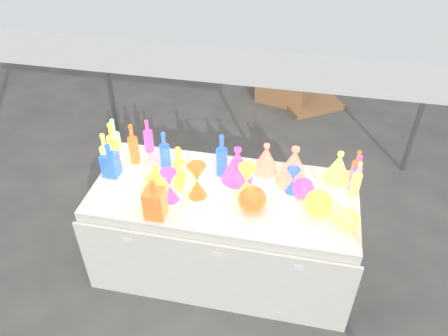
% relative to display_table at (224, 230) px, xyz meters
% --- Properties ---
extents(ground, '(80.00, 80.00, 0.00)m').
position_rel_display_table_xyz_m(ground, '(-0.00, 0.01, -0.37)').
color(ground, slate).
rests_on(ground, ground).
extents(display_table, '(1.84, 0.83, 0.75)m').
position_rel_display_table_xyz_m(display_table, '(0.00, 0.00, 0.00)').
color(display_table, white).
rests_on(display_table, ground).
extents(cardboard_box_closed, '(0.69, 0.57, 0.43)m').
position_rel_display_table_xyz_m(cardboard_box_closed, '(0.21, 2.67, -0.16)').
color(cardboard_box_closed, '#AD784E').
rests_on(cardboard_box_closed, ground).
extents(cardboard_box_flat, '(0.82, 0.76, 0.06)m').
position_rel_display_table_xyz_m(cardboard_box_flat, '(0.56, 2.59, -0.35)').
color(cardboard_box_flat, '#AD784E').
rests_on(cardboard_box_flat, ground).
extents(bottle_0, '(0.10, 0.10, 0.33)m').
position_rel_display_table_xyz_m(bottle_0, '(-0.85, 0.19, 0.54)').
color(bottle_0, '#F84E17').
rests_on(bottle_0, display_table).
extents(bottle_1, '(0.09, 0.09, 0.31)m').
position_rel_display_table_xyz_m(bottle_1, '(-0.46, 0.17, 0.53)').
color(bottle_1, '#167E48').
rests_on(bottle_1, display_table).
extents(bottle_2, '(0.09, 0.09, 0.33)m').
position_rel_display_table_xyz_m(bottle_2, '(-0.70, 0.20, 0.54)').
color(bottle_2, orange).
rests_on(bottle_2, display_table).
extents(bottle_3, '(0.08, 0.08, 0.27)m').
position_rel_display_table_xyz_m(bottle_3, '(-0.65, 0.36, 0.51)').
color(bottle_3, '#1D58AC').
rests_on(bottle_3, display_table).
extents(bottle_4, '(0.09, 0.09, 0.32)m').
position_rel_display_table_xyz_m(bottle_4, '(-0.85, 0.06, 0.54)').
color(bottle_4, '#137678').
rests_on(bottle_4, display_table).
extents(bottle_5, '(0.09, 0.09, 0.35)m').
position_rel_display_table_xyz_m(bottle_5, '(-0.84, 0.21, 0.55)').
color(bottle_5, '#C226A7').
rests_on(bottle_5, display_table).
extents(bottle_6, '(0.11, 0.11, 0.33)m').
position_rel_display_table_xyz_m(bottle_6, '(-0.30, -0.00, 0.54)').
color(bottle_6, '#F84E17').
rests_on(bottle_6, display_table).
extents(bottle_7, '(0.08, 0.08, 0.34)m').
position_rel_display_table_xyz_m(bottle_7, '(-0.05, 0.19, 0.54)').
color(bottle_7, '#167E48').
rests_on(bottle_7, display_table).
extents(decanter_0, '(0.13, 0.13, 0.27)m').
position_rel_display_table_xyz_m(decanter_0, '(-0.41, -0.13, 0.51)').
color(decanter_0, '#F84E17').
rests_on(decanter_0, display_table).
extents(decanter_1, '(0.13, 0.13, 0.29)m').
position_rel_display_table_xyz_m(decanter_1, '(-0.38, -0.30, 0.52)').
color(decanter_1, orange).
rests_on(decanter_1, display_table).
extents(decanter_2, '(0.11, 0.11, 0.27)m').
position_rel_display_table_xyz_m(decanter_2, '(-0.81, 0.03, 0.51)').
color(decanter_2, '#167E48').
rests_on(decanter_2, display_table).
extents(hourglass_0, '(0.14, 0.14, 0.25)m').
position_rel_display_table_xyz_m(hourglass_0, '(-0.17, -0.07, 0.50)').
color(hourglass_0, orange).
rests_on(hourglass_0, display_table).
extents(hourglass_1, '(0.15, 0.15, 0.23)m').
position_rel_display_table_xyz_m(hourglass_1, '(-0.33, -0.14, 0.49)').
color(hourglass_1, '#1D58AC').
rests_on(hourglass_1, display_table).
extents(hourglass_3, '(0.11, 0.11, 0.20)m').
position_rel_display_table_xyz_m(hourglass_3, '(-0.25, 0.00, 0.48)').
color(hourglass_3, '#C226A7').
rests_on(hourglass_3, display_table).
extents(hourglass_4, '(0.15, 0.15, 0.24)m').
position_rel_display_table_xyz_m(hourglass_4, '(0.15, 0.00, 0.49)').
color(hourglass_4, '#F84E17').
rests_on(hourglass_4, display_table).
extents(hourglass_5, '(0.12, 0.12, 0.19)m').
position_rel_display_table_xyz_m(hourglass_5, '(0.45, 0.10, 0.47)').
color(hourglass_5, '#167E48').
rests_on(hourglass_5, display_table).
extents(globe_0, '(0.20, 0.20, 0.14)m').
position_rel_display_table_xyz_m(globe_0, '(0.63, -0.07, 0.45)').
color(globe_0, '#F84E17').
rests_on(globe_0, display_table).
extents(globe_1, '(0.16, 0.16, 0.12)m').
position_rel_display_table_xyz_m(globe_1, '(0.80, -0.17, 0.44)').
color(globe_1, '#137678').
rests_on(globe_1, display_table).
extents(globe_2, '(0.23, 0.23, 0.15)m').
position_rel_display_table_xyz_m(globe_2, '(0.21, -0.12, 0.45)').
color(globe_2, orange).
rests_on(globe_2, display_table).
extents(globe_3, '(0.16, 0.16, 0.12)m').
position_rel_display_table_xyz_m(globe_3, '(0.52, 0.07, 0.43)').
color(globe_3, '#1D58AC').
rests_on(globe_3, display_table).
extents(lampshade_0, '(0.20, 0.20, 0.23)m').
position_rel_display_table_xyz_m(lampshade_0, '(0.24, 0.29, 0.49)').
color(lampshade_0, yellow).
rests_on(lampshade_0, display_table).
extents(lampshade_1, '(0.30, 0.30, 0.28)m').
position_rel_display_table_xyz_m(lampshade_1, '(0.44, 0.21, 0.52)').
color(lampshade_1, yellow).
rests_on(lampshade_1, display_table).
extents(lampshade_2, '(0.25, 0.25, 0.26)m').
position_rel_display_table_xyz_m(lampshade_2, '(0.06, 0.15, 0.51)').
color(lampshade_2, '#1D58AC').
rests_on(lampshade_2, display_table).
extents(lampshade_3, '(0.22, 0.22, 0.23)m').
position_rel_display_table_xyz_m(lampshade_3, '(0.74, 0.29, 0.49)').
color(lampshade_3, '#137678').
rests_on(lampshade_3, display_table).
extents(bottle_9, '(0.08, 0.08, 0.27)m').
position_rel_display_table_xyz_m(bottle_9, '(0.86, 0.28, 0.51)').
color(bottle_9, orange).
rests_on(bottle_9, display_table).
extents(bottle_10, '(0.07, 0.07, 0.29)m').
position_rel_display_table_xyz_m(bottle_10, '(0.86, 0.20, 0.52)').
color(bottle_10, '#1D58AC').
rests_on(bottle_10, display_table).
extents(bottle_11, '(0.07, 0.07, 0.28)m').
position_rel_display_table_xyz_m(bottle_11, '(0.86, 0.15, 0.52)').
color(bottle_11, '#137678').
rests_on(bottle_11, display_table).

